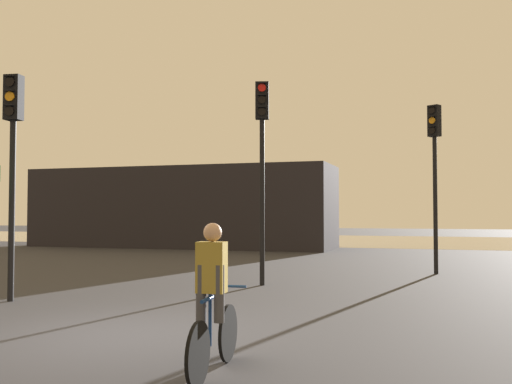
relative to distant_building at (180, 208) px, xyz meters
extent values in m
plane|color=#333338|center=(8.33, -19.67, -2.02)|extent=(120.00, 120.00, 0.00)
cube|color=#9E937F|center=(8.33, 10.00, -2.02)|extent=(80.00, 16.00, 0.01)
cube|color=black|center=(0.00, 0.00, 0.00)|extent=(15.74, 4.00, 4.05)
cylinder|color=black|center=(12.61, -9.69, -0.06)|extent=(0.12, 0.12, 3.93)
cube|color=black|center=(12.61, -9.69, 2.35)|extent=(0.39, 0.36, 0.90)
cylinder|color=black|center=(12.55, -9.81, 2.64)|extent=(0.18, 0.11, 0.19)
cube|color=black|center=(12.54, -9.83, 2.75)|extent=(0.22, 0.19, 0.02)
cylinder|color=orange|center=(12.55, -9.81, 2.35)|extent=(0.18, 0.11, 0.19)
cube|color=black|center=(12.54, -9.83, 2.46)|extent=(0.22, 0.19, 0.02)
cylinder|color=black|center=(12.55, -9.81, 2.06)|extent=(0.18, 0.11, 0.19)
cube|color=black|center=(12.54, -9.83, 2.17)|extent=(0.22, 0.19, 0.02)
cylinder|color=black|center=(8.65, -13.62, -0.02)|extent=(0.12, 0.12, 4.01)
cube|color=black|center=(8.65, -13.62, 2.43)|extent=(0.37, 0.32, 0.90)
cylinder|color=red|center=(8.68, -13.75, 2.72)|extent=(0.19, 0.08, 0.19)
cube|color=black|center=(8.69, -13.77, 2.83)|extent=(0.21, 0.17, 0.02)
cylinder|color=black|center=(8.68, -13.75, 2.43)|extent=(0.19, 0.08, 0.19)
cube|color=black|center=(8.69, -13.77, 2.54)|extent=(0.21, 0.17, 0.02)
cylinder|color=black|center=(8.68, -13.75, 2.14)|extent=(0.19, 0.08, 0.19)
cube|color=black|center=(8.69, -13.77, 2.25)|extent=(0.21, 0.17, 0.02)
cylinder|color=black|center=(4.68, -17.51, -0.24)|extent=(0.12, 0.12, 3.57)
cube|color=black|center=(4.68, -17.51, 2.00)|extent=(0.35, 0.29, 0.90)
cylinder|color=black|center=(4.70, -17.65, 2.29)|extent=(0.19, 0.06, 0.19)
cube|color=black|center=(4.70, -17.67, 2.40)|extent=(0.21, 0.15, 0.02)
cylinder|color=orange|center=(4.70, -17.65, 2.00)|extent=(0.19, 0.06, 0.19)
cube|color=black|center=(4.70, -17.67, 2.11)|extent=(0.21, 0.15, 0.02)
cylinder|color=black|center=(4.70, -17.65, 1.71)|extent=(0.19, 0.06, 0.19)
cube|color=black|center=(4.70, -17.67, 1.82)|extent=(0.21, 0.15, 0.02)
cylinder|color=black|center=(10.36, -20.47, -1.69)|extent=(0.09, 0.66, 0.66)
cylinder|color=black|center=(10.44, -21.52, -1.69)|extent=(0.09, 0.66, 0.66)
cylinder|color=navy|center=(10.40, -20.99, -1.19)|extent=(0.10, 0.84, 0.04)
cylinder|color=navy|center=(10.41, -21.14, -1.42)|extent=(0.04, 0.04, 0.55)
cylinder|color=navy|center=(10.37, -20.52, -1.14)|extent=(0.46, 0.06, 0.03)
cylinder|color=#3F3F47|center=(10.51, -21.14, -1.14)|extent=(0.11, 0.11, 0.60)
cylinder|color=#3F3F47|center=(10.31, -21.15, -1.14)|extent=(0.11, 0.11, 0.60)
cube|color=olive|center=(10.41, -21.09, -0.87)|extent=(0.31, 0.22, 0.54)
sphere|color=tan|center=(10.41, -21.06, -0.50)|extent=(0.20, 0.20, 0.20)
camera|label=1|loc=(12.73, -26.73, -0.30)|focal=40.00mm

